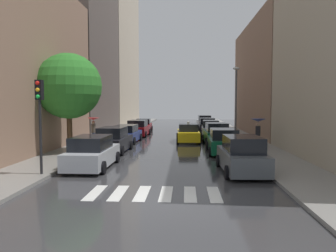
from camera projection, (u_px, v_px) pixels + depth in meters
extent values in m
cube|color=#363639|center=(174.00, 136.00, 35.10)|extent=(28.00, 72.00, 0.04)
cube|color=gray|center=(114.00, 134.00, 35.43)|extent=(3.00, 72.00, 0.15)
cube|color=gray|center=(236.00, 135.00, 34.75)|extent=(3.00, 72.00, 0.15)
cube|color=silver|center=(95.00, 193.00, 12.52)|extent=(0.45, 2.20, 0.01)
cube|color=silver|center=(119.00, 193.00, 12.47)|extent=(0.45, 2.20, 0.01)
cube|color=silver|center=(142.00, 193.00, 12.42)|extent=(0.45, 2.20, 0.01)
cube|color=silver|center=(166.00, 194.00, 12.38)|extent=(0.45, 2.20, 0.01)
cube|color=silver|center=(190.00, 194.00, 12.33)|extent=(0.45, 2.20, 0.01)
cube|color=silver|center=(214.00, 194.00, 12.28)|extent=(0.45, 2.20, 0.01)
cube|color=#8C6B56|center=(4.00, 63.00, 22.12)|extent=(6.00, 18.58, 12.16)
cube|color=#564C47|center=(81.00, 30.00, 38.32)|extent=(6.00, 14.02, 23.80)
cube|color=#B2A38C|center=(113.00, 47.00, 55.19)|extent=(6.00, 19.44, 25.58)
cube|color=#8C6B56|center=(276.00, 79.00, 35.76)|extent=(6.00, 19.32, 12.06)
cube|color=#B2B7BF|center=(93.00, 157.00, 17.38)|extent=(1.94, 4.74, 0.84)
cube|color=black|center=(91.00, 143.00, 17.09)|extent=(1.69, 2.62, 0.69)
cylinder|color=black|center=(84.00, 157.00, 19.01)|extent=(0.23, 0.64, 0.64)
cylinder|color=black|center=(117.00, 157.00, 18.89)|extent=(0.23, 0.64, 0.64)
cylinder|color=black|center=(64.00, 167.00, 15.90)|extent=(0.23, 0.64, 0.64)
cylinder|color=black|center=(103.00, 168.00, 15.78)|extent=(0.23, 0.64, 0.64)
cube|color=black|center=(113.00, 144.00, 22.90)|extent=(1.99, 4.57, 0.88)
cube|color=black|center=(112.00, 132.00, 22.62)|extent=(1.70, 2.53, 0.72)
cylinder|color=black|center=(106.00, 145.00, 24.48)|extent=(0.24, 0.65, 0.64)
cylinder|color=black|center=(131.00, 145.00, 24.32)|extent=(0.24, 0.65, 0.64)
cylinder|color=black|center=(94.00, 151.00, 21.52)|extent=(0.24, 0.65, 0.64)
cylinder|color=black|center=(122.00, 151.00, 21.36)|extent=(0.24, 0.65, 0.64)
cube|color=navy|center=(127.00, 136.00, 28.68)|extent=(2.01, 4.71, 0.76)
cube|color=black|center=(126.00, 128.00, 28.40)|extent=(1.70, 2.62, 0.62)
cylinder|color=black|center=(121.00, 137.00, 30.30)|extent=(0.25, 0.65, 0.64)
cylinder|color=black|center=(140.00, 137.00, 30.12)|extent=(0.25, 0.65, 0.64)
cylinder|color=black|center=(112.00, 141.00, 27.26)|extent=(0.25, 0.65, 0.64)
cylinder|color=black|center=(134.00, 141.00, 27.09)|extent=(0.25, 0.65, 0.64)
cube|color=maroon|center=(138.00, 130.00, 34.38)|extent=(2.05, 4.69, 0.83)
cube|color=black|center=(138.00, 123.00, 34.10)|extent=(1.77, 2.59, 0.68)
cylinder|color=black|center=(132.00, 132.00, 36.00)|extent=(0.23, 0.64, 0.64)
cylinder|color=black|center=(149.00, 132.00, 35.85)|extent=(0.23, 0.64, 0.64)
cylinder|color=black|center=(126.00, 134.00, 32.95)|extent=(0.23, 0.64, 0.64)
cylinder|color=black|center=(145.00, 134.00, 32.80)|extent=(0.23, 0.64, 0.64)
cube|color=maroon|center=(144.00, 127.00, 39.85)|extent=(1.95, 4.22, 0.77)
cube|color=black|center=(143.00, 121.00, 39.60)|extent=(1.66, 2.35, 0.63)
cylinder|color=black|center=(137.00, 128.00, 41.25)|extent=(0.25, 0.65, 0.64)
cylinder|color=black|center=(152.00, 128.00, 41.22)|extent=(0.25, 0.65, 0.64)
cylinder|color=black|center=(135.00, 130.00, 38.51)|extent=(0.25, 0.65, 0.64)
cylinder|color=black|center=(150.00, 130.00, 38.49)|extent=(0.25, 0.65, 0.64)
cube|color=#474C51|center=(242.00, 160.00, 16.12)|extent=(2.00, 4.61, 0.90)
cube|color=black|center=(243.00, 144.00, 15.84)|extent=(1.71, 2.56, 0.74)
cylinder|color=black|center=(219.00, 161.00, 17.66)|extent=(0.24, 0.65, 0.64)
cylinder|color=black|center=(253.00, 161.00, 17.63)|extent=(0.24, 0.65, 0.64)
cylinder|color=black|center=(228.00, 173.00, 14.66)|extent=(0.24, 0.65, 0.64)
cylinder|color=black|center=(270.00, 173.00, 14.63)|extent=(0.24, 0.65, 0.64)
cube|color=#0C4C2D|center=(223.00, 145.00, 22.40)|extent=(1.97, 4.37, 0.83)
cube|color=black|center=(224.00, 134.00, 22.13)|extent=(1.72, 2.41, 0.68)
cylinder|color=black|center=(208.00, 146.00, 23.91)|extent=(0.23, 0.64, 0.64)
cylinder|color=black|center=(235.00, 146.00, 23.79)|extent=(0.23, 0.64, 0.64)
cylinder|color=black|center=(210.00, 152.00, 21.05)|extent=(0.23, 0.64, 0.64)
cylinder|color=black|center=(241.00, 152.00, 20.93)|extent=(0.23, 0.64, 0.64)
cube|color=#0C4C2D|center=(216.00, 136.00, 27.86)|extent=(2.07, 4.16, 0.88)
cube|color=black|center=(217.00, 127.00, 27.60)|extent=(1.77, 2.31, 0.72)
cylinder|color=black|center=(203.00, 138.00, 29.23)|extent=(0.25, 0.65, 0.64)
cylinder|color=black|center=(225.00, 138.00, 29.21)|extent=(0.25, 0.65, 0.64)
cylinder|color=black|center=(207.00, 142.00, 26.55)|extent=(0.25, 0.65, 0.64)
cylinder|color=black|center=(230.00, 142.00, 26.52)|extent=(0.25, 0.65, 0.64)
cube|color=#B2B7BF|center=(211.00, 131.00, 33.64)|extent=(1.96, 4.27, 0.83)
cube|color=black|center=(211.00, 124.00, 33.38)|extent=(1.66, 2.37, 0.68)
cylinder|color=black|center=(202.00, 132.00, 35.11)|extent=(0.25, 0.65, 0.64)
cylinder|color=black|center=(219.00, 133.00, 34.94)|extent=(0.25, 0.65, 0.64)
cylinder|color=black|center=(202.00, 135.00, 32.37)|extent=(0.25, 0.65, 0.64)
cylinder|color=black|center=(220.00, 135.00, 32.20)|extent=(0.25, 0.65, 0.64)
cube|color=black|center=(207.00, 127.00, 39.42)|extent=(1.99, 4.06, 0.82)
cube|color=black|center=(207.00, 121.00, 39.17)|extent=(1.72, 2.25, 0.67)
cylinder|color=black|center=(199.00, 128.00, 40.83)|extent=(0.24, 0.65, 0.64)
cylinder|color=black|center=(215.00, 128.00, 40.68)|extent=(0.24, 0.65, 0.64)
cylinder|color=black|center=(200.00, 130.00, 38.19)|extent=(0.24, 0.65, 0.64)
cylinder|color=black|center=(216.00, 130.00, 38.04)|extent=(0.24, 0.65, 0.64)
cube|color=#B2B7BF|center=(204.00, 124.00, 45.60)|extent=(1.97, 4.48, 0.88)
cube|color=black|center=(204.00, 118.00, 45.32)|extent=(1.67, 2.49, 0.72)
cylinder|color=black|center=(197.00, 125.00, 47.08)|extent=(0.25, 0.65, 0.64)
cylinder|color=black|center=(209.00, 125.00, 47.06)|extent=(0.25, 0.65, 0.64)
cylinder|color=black|center=(199.00, 127.00, 44.17)|extent=(0.25, 0.65, 0.64)
cylinder|color=black|center=(212.00, 127.00, 44.16)|extent=(0.25, 0.65, 0.64)
cube|color=yellow|center=(188.00, 135.00, 29.26)|extent=(1.97, 4.67, 0.80)
cube|color=black|center=(188.00, 127.00, 28.98)|extent=(1.70, 2.59, 0.65)
cube|color=#F2EDCC|center=(188.00, 123.00, 28.95)|extent=(0.21, 0.37, 0.18)
cylinder|color=black|center=(178.00, 136.00, 30.82)|extent=(0.24, 0.65, 0.64)
cylinder|color=black|center=(197.00, 136.00, 30.78)|extent=(0.24, 0.65, 0.64)
cylinder|color=black|center=(178.00, 140.00, 27.78)|extent=(0.24, 0.65, 0.64)
cylinder|color=black|center=(200.00, 140.00, 27.73)|extent=(0.24, 0.65, 0.64)
cylinder|color=navy|center=(94.00, 138.00, 27.00)|extent=(0.28, 0.28, 0.87)
cylinder|color=brown|center=(94.00, 128.00, 26.95)|extent=(0.36, 0.36, 0.69)
sphere|color=tan|center=(93.00, 123.00, 26.92)|extent=(0.27, 0.27, 0.27)
cone|color=red|center=(93.00, 119.00, 26.90)|extent=(1.00, 1.00, 0.20)
cylinder|color=#333338|center=(93.00, 124.00, 26.92)|extent=(0.02, 0.02, 0.78)
cylinder|color=gray|center=(258.00, 142.00, 24.16)|extent=(0.28, 0.28, 0.88)
cylinder|color=black|center=(258.00, 131.00, 24.11)|extent=(0.36, 0.36, 0.70)
sphere|color=tan|center=(258.00, 124.00, 24.08)|extent=(0.28, 0.28, 0.28)
cone|color=navy|center=(258.00, 120.00, 24.06)|extent=(1.10, 1.10, 0.20)
cylinder|color=#333338|center=(258.00, 126.00, 24.08)|extent=(0.02, 0.02, 0.79)
cylinder|color=#513823|center=(70.00, 133.00, 22.12)|extent=(0.36, 0.36, 2.54)
sphere|color=#2C7727|center=(69.00, 86.00, 21.91)|extent=(4.36, 4.36, 4.36)
cylinder|color=black|center=(41.00, 137.00, 15.07)|extent=(0.12, 0.12, 3.40)
cube|color=black|center=(39.00, 90.00, 14.93)|extent=(0.30, 0.30, 0.90)
sphere|color=red|center=(37.00, 83.00, 14.73)|extent=(0.18, 0.18, 0.18)
sphere|color=#F2A519|center=(38.00, 90.00, 14.75)|extent=(0.18, 0.18, 0.18)
sphere|color=green|center=(38.00, 96.00, 14.77)|extent=(0.18, 0.18, 0.18)
cylinder|color=#595B60|center=(236.00, 106.00, 28.67)|extent=(0.16, 0.16, 6.11)
ellipsoid|color=beige|center=(236.00, 68.00, 28.45)|extent=(0.60, 0.28, 0.24)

